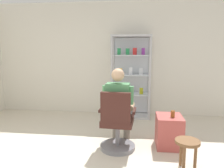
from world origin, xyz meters
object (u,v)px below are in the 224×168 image
at_px(seated_shopkeeper, 119,104).
at_px(wooden_stool, 187,146).
at_px(storage_crate, 169,131).
at_px(tea_glass, 173,114).
at_px(display_cabinet_main, 131,76).
at_px(office_chair, 117,126).

distance_m(seated_shopkeeper, wooden_stool, 1.20).
relative_size(storage_crate, wooden_stool, 1.25).
bearing_deg(tea_glass, storage_crate, 124.69).
relative_size(display_cabinet_main, office_chair, 1.98).
bearing_deg(wooden_stool, storage_crate, 100.77).
xyz_separation_m(seated_shopkeeper, storage_crate, (0.82, 0.07, -0.46)).
xyz_separation_m(display_cabinet_main, wooden_stool, (0.81, -2.29, -0.64)).
bearing_deg(display_cabinet_main, storage_crate, -67.01).
height_order(tea_glass, wooden_stool, tea_glass).
xyz_separation_m(seated_shopkeeper, tea_glass, (0.86, 0.02, -0.15)).
relative_size(display_cabinet_main, wooden_stool, 4.63).
bearing_deg(storage_crate, wooden_stool, -79.23).
bearing_deg(office_chair, storage_crate, 15.90).
distance_m(display_cabinet_main, storage_crate, 1.87).
bearing_deg(seated_shopkeeper, wooden_stool, -33.31).
relative_size(seated_shopkeeper, tea_glass, 12.28).
xyz_separation_m(storage_crate, tea_glass, (0.04, -0.06, 0.31)).
xyz_separation_m(office_chair, wooden_stool, (0.96, -0.46, -0.07)).
xyz_separation_m(seated_shopkeeper, wooden_stool, (0.95, -0.62, -0.38)).
distance_m(display_cabinet_main, seated_shopkeeper, 1.69).
bearing_deg(tea_glass, office_chair, -168.28).
height_order(office_chair, storage_crate, office_chair).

